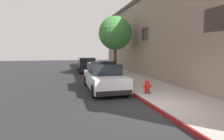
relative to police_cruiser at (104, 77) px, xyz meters
The scene contains 8 objects.
ground_plane 6.72m from the police_cruiser, 119.01° to the left, with size 30.61×60.00×0.20m, color #232326.
sidewalk_pavement 6.49m from the police_cruiser, 64.63° to the left, with size 3.15×60.00×0.16m, color #9E9991.
curb_painted_edge 5.98m from the police_cruiser, 78.86° to the left, with size 0.08×60.00×0.16m, color maroon.
storefront_building 8.80m from the police_cruiser, 27.17° to the left, with size 6.39×26.61×7.10m.
police_cruiser is the anchor object (origin of this frame).
parked_car_silver_ahead 9.69m from the police_cruiser, 89.31° to the left, with size 1.94×4.84×1.56m.
fire_hydrant 2.85m from the police_cruiser, 51.25° to the right, with size 0.44×0.40×0.76m.
street_tree 7.14m from the police_cruiser, 68.40° to the left, with size 3.07×3.07×5.29m.
Camera 1 is at (-3.42, -6.48, 2.31)m, focal length 29.64 mm.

